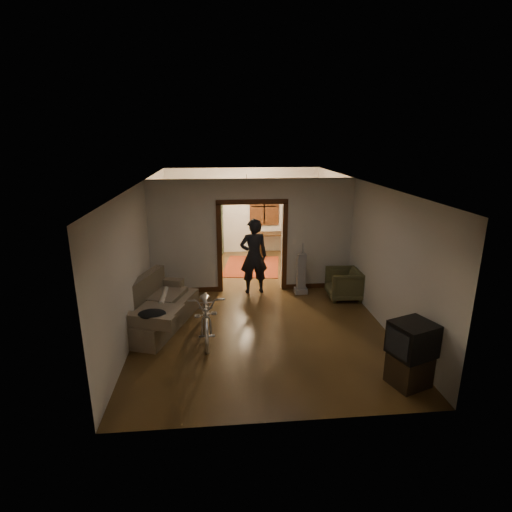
{
  "coord_description": "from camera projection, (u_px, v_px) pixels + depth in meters",
  "views": [
    {
      "loc": [
        -0.8,
        -8.79,
        3.76
      ],
      "look_at": [
        0.0,
        -0.3,
        1.2
      ],
      "focal_mm": 28.0,
      "sensor_mm": 36.0,
      "label": 1
    }
  ],
  "objects": [
    {
      "name": "wall_back",
      "position": [
        243.0,
        211.0,
        13.18
      ],
      "size": [
        5.0,
        0.02,
        2.8
      ],
      "primitive_type": "cube",
      "color": "beige",
      "rests_on": "floor"
    },
    {
      "name": "rolled_paper",
      "position": [
        164.0,
        296.0,
        8.42
      ],
      "size": [
        0.11,
        0.87,
        0.11
      ],
      "primitive_type": "cylinder",
      "rotation": [
        1.57,
        0.0,
        0.0
      ],
      "color": "beige",
      "rests_on": "sofa"
    },
    {
      "name": "locker",
      "position": [
        209.0,
        228.0,
        13.02
      ],
      "size": [
        0.96,
        0.63,
        1.78
      ],
      "primitive_type": "cube",
      "rotation": [
        0.0,
        0.0,
        -0.16
      ],
      "color": "black",
      "rests_on": "floor"
    },
    {
      "name": "wall_left",
      "position": [
        143.0,
        247.0,
        8.91
      ],
      "size": [
        0.02,
        8.5,
        2.8
      ],
      "primitive_type": "cube",
      "color": "beige",
      "rests_on": "floor"
    },
    {
      "name": "desk_chair",
      "position": [
        257.0,
        244.0,
        12.74
      ],
      "size": [
        0.41,
        0.41,
        0.91
      ],
      "primitive_type": "cube",
      "rotation": [
        0.0,
        0.0,
        -0.01
      ],
      "color": "#301E10",
      "rests_on": "floor"
    },
    {
      "name": "vacuum",
      "position": [
        301.0,
        274.0,
        9.84
      ],
      "size": [
        0.34,
        0.29,
        1.03
      ],
      "primitive_type": "cube",
      "rotation": [
        0.0,
        0.0,
        -0.12
      ],
      "color": "gray",
      "rests_on": "floor"
    },
    {
      "name": "tv_stand",
      "position": [
        409.0,
        370.0,
        6.25
      ],
      "size": [
        0.69,
        0.66,
        0.5
      ],
      "primitive_type": "cube",
      "rotation": [
        0.0,
        0.0,
        0.35
      ],
      "color": "black",
      "rests_on": "floor"
    },
    {
      "name": "floor",
      "position": [
        255.0,
        300.0,
        9.53
      ],
      "size": [
        5.0,
        8.5,
        0.01
      ],
      "primitive_type": "cube",
      "color": "#3A2712",
      "rests_on": "ground"
    },
    {
      "name": "wall_right",
      "position": [
        361.0,
        241.0,
        9.36
      ],
      "size": [
        0.02,
        8.5,
        2.8
      ],
      "primitive_type": "cube",
      "color": "beige",
      "rests_on": "floor"
    },
    {
      "name": "bicycle",
      "position": [
        207.0,
        312.0,
        7.71
      ],
      "size": [
        0.74,
        1.92,
        0.99
      ],
      "primitive_type": "imported",
      "rotation": [
        0.0,
        0.0,
        0.04
      ],
      "color": "silver",
      "rests_on": "floor"
    },
    {
      "name": "desk",
      "position": [
        274.0,
        244.0,
        13.23
      ],
      "size": [
        1.01,
        0.66,
        0.7
      ],
      "primitive_type": "cube",
      "rotation": [
        0.0,
        0.0,
        -0.15
      ],
      "color": "#301E10",
      "rests_on": "floor"
    },
    {
      "name": "ceiling",
      "position": [
        255.0,
        182.0,
        8.73
      ],
      "size": [
        5.0,
        8.5,
        0.01
      ],
      "primitive_type": "cube",
      "color": "white",
      "rests_on": "floor"
    },
    {
      "name": "person",
      "position": [
        254.0,
        256.0,
        9.79
      ],
      "size": [
        0.73,
        0.52,
        1.88
      ],
      "primitive_type": "imported",
      "rotation": [
        0.0,
        0.0,
        3.25
      ],
      "color": "black",
      "rests_on": "floor"
    },
    {
      "name": "oriental_rug",
      "position": [
        252.0,
        266.0,
        12.03
      ],
      "size": [
        1.89,
        2.3,
        0.02
      ],
      "primitive_type": "cube",
      "rotation": [
        0.0,
        0.0,
        -0.15
      ],
      "color": "maroon",
      "rests_on": "floor"
    },
    {
      "name": "crt_tv",
      "position": [
        413.0,
        339.0,
        6.1
      ],
      "size": [
        0.76,
        0.72,
        0.53
      ],
      "primitive_type": "cube",
      "rotation": [
        0.0,
        0.0,
        0.35
      ],
      "color": "black",
      "rests_on": "tv_stand"
    },
    {
      "name": "jacket",
      "position": [
        152.0,
        314.0,
        7.21
      ],
      "size": [
        0.51,
        0.38,
        0.15
      ],
      "primitive_type": "ellipsoid",
      "color": "black",
      "rests_on": "sofa"
    },
    {
      "name": "sofa",
      "position": [
        157.0,
        303.0,
        8.13
      ],
      "size": [
        1.61,
        2.35,
        0.99
      ],
      "primitive_type": "cube",
      "rotation": [
        0.0,
        0.0,
        -0.33
      ],
      "color": "brown",
      "rests_on": "floor"
    },
    {
      "name": "chandelier",
      "position": [
        247.0,
        189.0,
        11.24
      ],
      "size": [
        0.24,
        0.24,
        0.24
      ],
      "primitive_type": "sphere",
      "color": "#FFE0A5",
      "rests_on": "ceiling"
    },
    {
      "name": "light_switch",
      "position": [
        294.0,
        242.0,
        9.91
      ],
      "size": [
        0.08,
        0.01,
        0.12
      ],
      "primitive_type": "cube",
      "color": "silver",
      "rests_on": "partition_wall"
    },
    {
      "name": "partition_wall",
      "position": [
        252.0,
        236.0,
        9.85
      ],
      "size": [
        5.0,
        0.14,
        2.8
      ],
      "primitive_type": "cube",
      "color": "beige",
      "rests_on": "floor"
    },
    {
      "name": "globe",
      "position": [
        208.0,
        196.0,
        12.72
      ],
      "size": [
        0.27,
        0.27,
        0.27
      ],
      "primitive_type": "sphere",
      "color": "#1E5972",
      "rests_on": "locker"
    },
    {
      "name": "far_window",
      "position": [
        264.0,
        206.0,
        13.17
      ],
      "size": [
        0.98,
        0.06,
        1.28
      ],
      "primitive_type": "cube",
      "color": "black",
      "rests_on": "wall_back"
    },
    {
      "name": "door_casing",
      "position": [
        252.0,
        248.0,
        9.93
      ],
      "size": [
        1.74,
        0.2,
        2.32
      ],
      "primitive_type": "cube",
      "color": "#3A1D0D",
      "rests_on": "floor"
    },
    {
      "name": "armchair",
      "position": [
        344.0,
        284.0,
        9.57
      ],
      "size": [
        0.84,
        0.82,
        0.73
      ],
      "primitive_type": "imported",
      "rotation": [
        0.0,
        0.0,
        -1.62
      ],
      "color": "#4B492A",
      "rests_on": "floor"
    }
  ]
}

